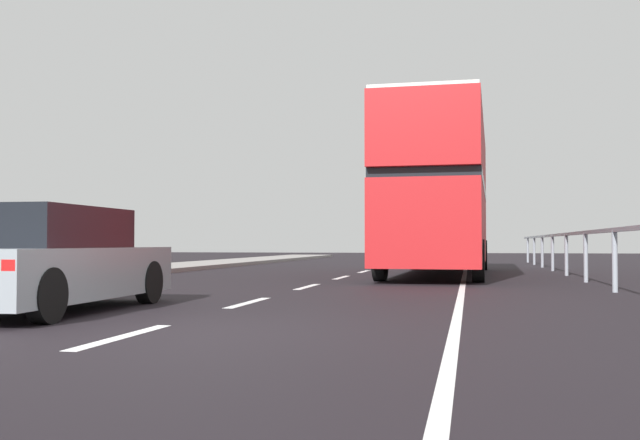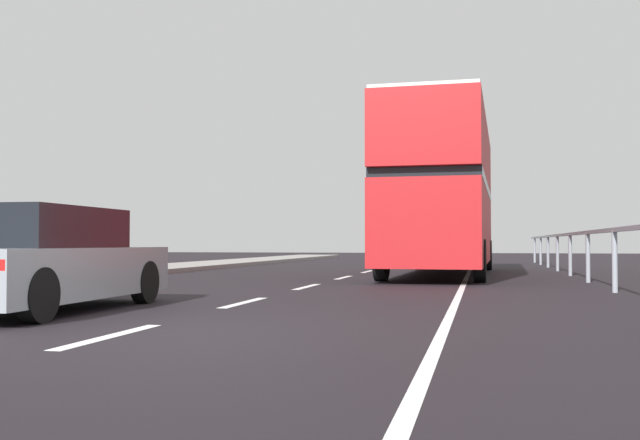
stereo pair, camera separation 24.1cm
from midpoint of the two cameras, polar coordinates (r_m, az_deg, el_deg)
name	(u,v)px [view 1 (the left image)]	position (r m, az deg, el deg)	size (l,w,h in m)	color
ground_plane	(146,335)	(8.02, -14.16, -8.64)	(73.66, 120.00, 0.10)	black
lane_paint_markings	(404,286)	(15.81, 6.04, -5.07)	(3.30, 46.00, 0.01)	silver
bridge_side_railing	(598,241)	(16.37, 20.30, -1.51)	(0.10, 42.00, 1.19)	gray
double_decker_bus_red	(440,193)	(21.49, 8.92, 2.10)	(2.84, 11.09, 4.41)	#B0181C
hatchback_car_near	(48,261)	(10.52, -20.85, -3.01)	(1.84, 4.30, 1.39)	gray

